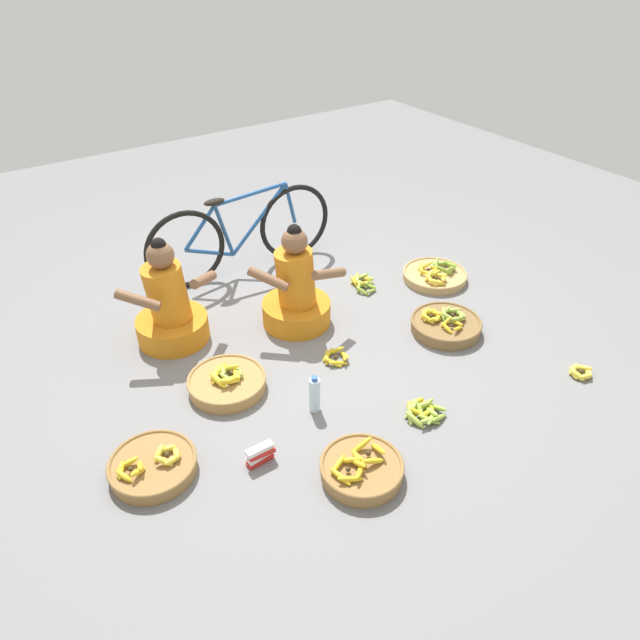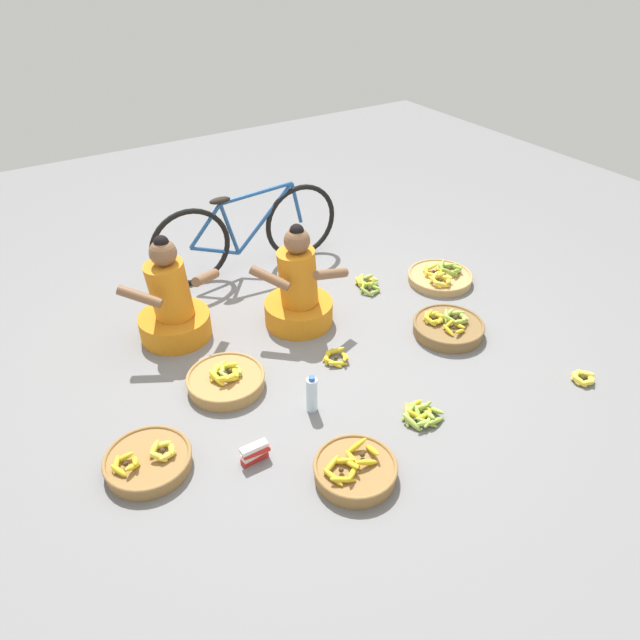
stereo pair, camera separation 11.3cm
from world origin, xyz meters
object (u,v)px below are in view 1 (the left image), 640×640
(banana_basket_back_left, at_px, (153,465))
(banana_basket_front_center, at_px, (361,468))
(vendor_woman_front, at_px, (296,293))
(banana_basket_mid_right, at_px, (435,275))
(loose_bananas_back_right, at_px, (336,357))
(packet_carton_stack, at_px, (260,454))
(loose_bananas_near_vendor, at_px, (363,282))
(loose_bananas_front_left, at_px, (580,372))
(banana_basket_front_right, at_px, (227,382))
(water_bottle, at_px, (315,394))
(banana_basket_near_bicycle, at_px, (446,324))
(loose_bananas_mid_left, at_px, (423,412))
(bicycle_leaning, at_px, (242,234))
(vendor_woman_behind, at_px, (170,309))

(banana_basket_back_left, relative_size, banana_basket_front_center, 1.05)
(vendor_woman_front, distance_m, banana_basket_mid_right, 1.35)
(banana_basket_front_center, distance_m, banana_basket_mid_right, 2.27)
(loose_bananas_back_right, relative_size, packet_carton_stack, 1.25)
(loose_bananas_near_vendor, xyz_separation_m, packet_carton_stack, (-1.68, -1.21, 0.03))
(banana_basket_back_left, height_order, loose_bananas_front_left, banana_basket_back_left)
(banana_basket_front_center, bearing_deg, packet_carton_stack, 135.81)
(banana_basket_back_left, relative_size, loose_bananas_back_right, 2.31)
(banana_basket_mid_right, bearing_deg, banana_basket_front_right, -172.75)
(banana_basket_front_center, bearing_deg, water_bottle, 82.14)
(banana_basket_mid_right, height_order, loose_bananas_back_right, banana_basket_mid_right)
(banana_basket_near_bicycle, bearing_deg, loose_bananas_near_vendor, 97.18)
(loose_bananas_front_left, relative_size, loose_bananas_near_vendor, 0.58)
(loose_bananas_front_left, bearing_deg, banana_basket_near_bicycle, 113.68)
(banana_basket_mid_right, relative_size, loose_bananas_back_right, 2.55)
(loose_bananas_mid_left, relative_size, packet_carton_stack, 1.61)
(bicycle_leaning, bearing_deg, banana_basket_front_right, -122.40)
(bicycle_leaning, bearing_deg, banana_basket_mid_right, -39.50)
(banana_basket_back_left, distance_m, banana_basket_near_bicycle, 2.32)
(vendor_woman_front, relative_size, vendor_woman_behind, 1.00)
(vendor_woman_front, height_order, loose_bananas_near_vendor, vendor_woman_front)
(vendor_woman_behind, distance_m, loose_bananas_front_left, 2.89)
(banana_basket_front_center, distance_m, loose_bananas_near_vendor, 2.05)
(vendor_woman_behind, xyz_separation_m, banana_basket_front_center, (0.35, -1.80, -0.21))
(loose_bananas_back_right, bearing_deg, banana_basket_back_left, -170.38)
(banana_basket_front_right, height_order, packet_carton_stack, banana_basket_front_right)
(bicycle_leaning, xyz_separation_m, banana_basket_back_left, (-1.50, -1.72, -0.31))
(vendor_woman_front, xyz_separation_m, water_bottle, (-0.43, -0.88, -0.14))
(bicycle_leaning, height_order, banana_basket_front_right, bicycle_leaning)
(banana_basket_near_bicycle, height_order, banana_basket_mid_right, banana_basket_near_bicycle)
(vendor_woman_front, height_order, banana_basket_mid_right, vendor_woman_front)
(banana_basket_near_bicycle, bearing_deg, vendor_woman_front, 140.02)
(banana_basket_near_bicycle, height_order, water_bottle, water_bottle)
(vendor_woman_behind, bearing_deg, banana_basket_front_center, -78.88)
(bicycle_leaning, height_order, loose_bananas_back_right, bicycle_leaning)
(vendor_woman_front, height_order, vendor_woman_behind, vendor_woman_behind)
(vendor_woman_behind, bearing_deg, loose_bananas_mid_left, -59.67)
(banana_basket_back_left, height_order, banana_basket_mid_right, same)
(banana_basket_near_bicycle, bearing_deg, water_bottle, -172.98)
(loose_bananas_near_vendor, relative_size, packet_carton_stack, 1.79)
(packet_carton_stack, bearing_deg, banana_basket_front_right, 79.13)
(banana_basket_back_left, relative_size, loose_bananas_near_vendor, 1.62)
(vendor_woman_behind, relative_size, banana_basket_back_left, 1.66)
(bicycle_leaning, relative_size, water_bottle, 6.37)
(loose_bananas_front_left, relative_size, packet_carton_stack, 1.04)
(banana_basket_back_left, height_order, loose_bananas_back_right, banana_basket_back_left)
(vendor_woman_front, relative_size, loose_bananas_front_left, 4.58)
(banana_basket_near_bicycle, bearing_deg, bicycle_leaning, 116.33)
(banana_basket_back_left, relative_size, banana_basket_front_right, 0.95)
(water_bottle, relative_size, packet_carton_stack, 1.56)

